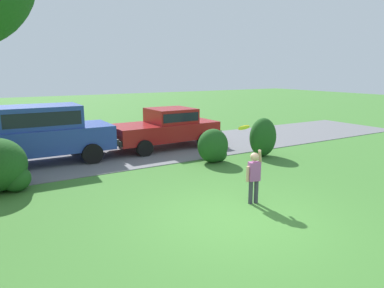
{
  "coord_description": "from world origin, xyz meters",
  "views": [
    {
      "loc": [
        -4.32,
        -5.37,
        3.03
      ],
      "look_at": [
        0.46,
        2.56,
        1.1
      ],
      "focal_mm": 33.07,
      "sensor_mm": 36.0,
      "label": 1
    }
  ],
  "objects_px": {
    "child_thrower": "(254,174)",
    "frisbee": "(244,128)",
    "parked_sedan": "(166,126)",
    "parked_suv": "(41,131)"
  },
  "relations": [
    {
      "from": "child_thrower",
      "to": "frisbee",
      "type": "height_order",
      "value": "frisbee"
    },
    {
      "from": "frisbee",
      "to": "child_thrower",
      "type": "bearing_deg",
      "value": -104.61
    },
    {
      "from": "parked_sedan",
      "to": "frisbee",
      "type": "distance_m",
      "value": 6.02
    },
    {
      "from": "child_thrower",
      "to": "frisbee",
      "type": "bearing_deg",
      "value": 75.39
    },
    {
      "from": "child_thrower",
      "to": "frisbee",
      "type": "distance_m",
      "value": 1.15
    },
    {
      "from": "parked_sedan",
      "to": "parked_suv",
      "type": "xyz_separation_m",
      "value": [
        -4.64,
        -0.09,
        0.23
      ]
    },
    {
      "from": "child_thrower",
      "to": "parked_suv",
      "type": "bearing_deg",
      "value": 119.29
    },
    {
      "from": "parked_suv",
      "to": "frisbee",
      "type": "bearing_deg",
      "value": -57.12
    },
    {
      "from": "parked_suv",
      "to": "child_thrower",
      "type": "relative_size",
      "value": 3.66
    },
    {
      "from": "parked_suv",
      "to": "child_thrower",
      "type": "height_order",
      "value": "parked_suv"
    }
  ]
}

